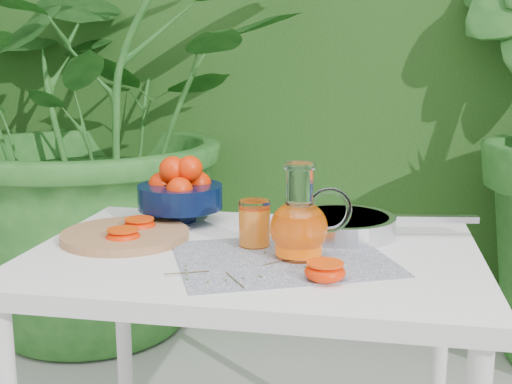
% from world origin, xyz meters
% --- Properties ---
extents(hedge_backdrop, '(8.00, 1.65, 2.50)m').
position_xyz_m(hedge_backdrop, '(0.06, 2.06, 1.19)').
color(hedge_backdrop, '#1E4B15').
rests_on(hedge_backdrop, ground).
extents(potted_plant_left, '(2.63, 2.63, 1.96)m').
position_xyz_m(potted_plant_left, '(-0.81, 1.21, 0.98)').
color(potted_plant_left, '#215C1F').
rests_on(potted_plant_left, ground).
extents(white_table, '(1.00, 0.70, 0.75)m').
position_xyz_m(white_table, '(0.09, -0.02, 0.67)').
color(white_table, white).
rests_on(white_table, ground).
extents(placemat, '(0.55, 0.50, 0.00)m').
position_xyz_m(placemat, '(0.16, -0.08, 0.75)').
color(placemat, '#0C1E47').
rests_on(placemat, white_table).
extents(cutting_board, '(0.36, 0.36, 0.02)m').
position_xyz_m(cutting_board, '(-0.23, 0.01, 0.76)').
color(cutting_board, '#A16B48').
rests_on(cutting_board, white_table).
extents(fruit_bowl, '(0.28, 0.28, 0.18)m').
position_xyz_m(fruit_bowl, '(-0.15, 0.20, 0.83)').
color(fruit_bowl, black).
rests_on(fruit_bowl, white_table).
extents(juice_pitcher, '(0.19, 0.15, 0.21)m').
position_xyz_m(juice_pitcher, '(0.20, -0.07, 0.82)').
color(juice_pitcher, white).
rests_on(juice_pitcher, white_table).
extents(juice_tumbler, '(0.09, 0.09, 0.10)m').
position_xyz_m(juice_tumbler, '(0.09, 0.00, 0.80)').
color(juice_tumbler, white).
rests_on(juice_tumbler, white_table).
extents(saute_pan, '(0.48, 0.30, 0.05)m').
position_xyz_m(saute_pan, '(0.28, 0.14, 0.78)').
color(saute_pan, silver).
rests_on(saute_pan, white_table).
extents(orange_halves, '(0.57, 0.36, 0.04)m').
position_xyz_m(orange_halves, '(-0.06, -0.06, 0.77)').
color(orange_halves, '#F73702').
rests_on(orange_halves, white_table).
extents(thyme_sprigs, '(0.27, 0.23, 0.01)m').
position_xyz_m(thyme_sprigs, '(0.09, -0.18, 0.76)').
color(thyme_sprigs, brown).
rests_on(thyme_sprigs, white_table).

